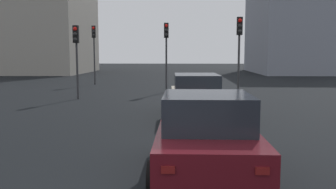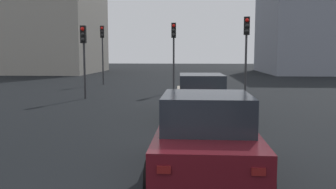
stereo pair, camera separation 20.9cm
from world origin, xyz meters
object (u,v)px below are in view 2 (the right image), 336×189
car_beige_left_lead (201,97)px  traffic_light_near_right (174,43)px  traffic_light_far_right (246,41)px  traffic_light_far_left (102,43)px  car_maroon_left_second (206,137)px  traffic_light_near_left (84,46)px

car_beige_left_lead → traffic_light_near_right: bearing=7.5°
traffic_light_near_right → traffic_light_far_right: traffic_light_near_right is taller
traffic_light_near_right → traffic_light_far_right: size_ratio=1.01×
car_beige_left_lead → traffic_light_near_right: traffic_light_near_right is taller
car_beige_left_lead → traffic_light_far_left: size_ratio=1.09×
traffic_light_near_right → traffic_light_far_left: 7.67m
car_maroon_left_second → traffic_light_far_right: traffic_light_far_right is taller
traffic_light_near_right → traffic_light_far_left: bearing=-133.2°
car_beige_left_lead → traffic_light_near_right: 9.22m
traffic_light_near_left → traffic_light_near_right: traffic_light_near_right is taller
traffic_light_near_right → traffic_light_far_right: 5.33m
traffic_light_near_right → traffic_light_far_left: size_ratio=0.95×
car_beige_left_lead → car_maroon_left_second: size_ratio=1.21×
car_maroon_left_second → traffic_light_far_left: size_ratio=0.90×
car_beige_left_lead → traffic_light_near_left: 8.17m
car_beige_left_lead → traffic_light_far_left: 15.87m
traffic_light_near_left → traffic_light_far_left: 8.84m
traffic_light_near_left → traffic_light_far_left: size_ratio=0.86×
traffic_light_far_left → traffic_light_far_right: (-8.80, -9.57, -0.17)m
car_maroon_left_second → traffic_light_near_right: size_ratio=0.95×
car_beige_left_lead → car_maroon_left_second: (-6.48, 0.04, -0.00)m
traffic_light_far_right → traffic_light_near_right: bearing=-131.6°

